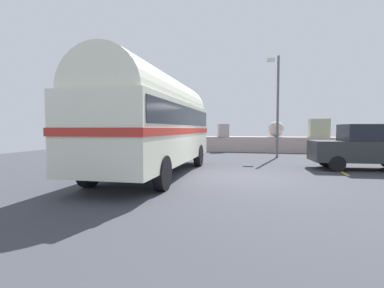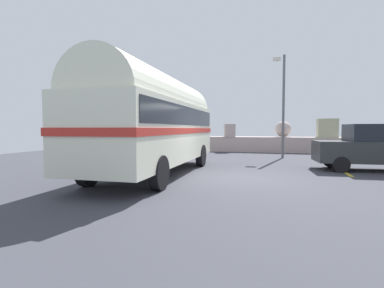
{
  "view_description": "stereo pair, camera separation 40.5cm",
  "coord_description": "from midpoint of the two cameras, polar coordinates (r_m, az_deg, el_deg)",
  "views": [
    {
      "loc": [
        0.73,
        -9.88,
        1.71
      ],
      "look_at": [
        -1.55,
        -0.12,
        1.17
      ],
      "focal_mm": 26.97,
      "sensor_mm": 36.0,
      "label": 1
    },
    {
      "loc": [
        1.12,
        -9.78,
        1.71
      ],
      "look_at": [
        -1.55,
        -0.12,
        1.17
      ],
      "focal_mm": 26.97,
      "sensor_mm": 36.0,
      "label": 2
    }
  ],
  "objects": [
    {
      "name": "ground",
      "position": [
        10.02,
        7.72,
        -6.69
      ],
      "size": [
        32.0,
        26.0,
        0.02
      ],
      "color": "#383940"
    },
    {
      "name": "breakwater",
      "position": [
        21.71,
        10.27,
        0.47
      ],
      "size": [
        31.36,
        2.17,
        2.37
      ],
      "color": "#B6A39C",
      "rests_on": "ground"
    },
    {
      "name": "vintage_coach",
      "position": [
        10.64,
        -8.34,
        4.9
      ],
      "size": [
        2.6,
        8.63,
        3.7
      ],
      "rotation": [
        0.0,
        0.0,
        0.02
      ],
      "color": "black",
      "rests_on": "ground"
    },
    {
      "name": "parked_car_nearest",
      "position": [
        13.63,
        30.47,
        -0.43
      ],
      "size": [
        4.21,
        1.98,
        1.86
      ],
      "rotation": [
        0.0,
        0.0,
        1.64
      ],
      "color": "black",
      "rests_on": "ground"
    },
    {
      "name": "lamp_post",
      "position": [
        17.42,
        15.77,
        8.3
      ],
      "size": [
        0.68,
        0.71,
        5.85
      ],
      "color": "#5B5B60",
      "rests_on": "ground"
    }
  ]
}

